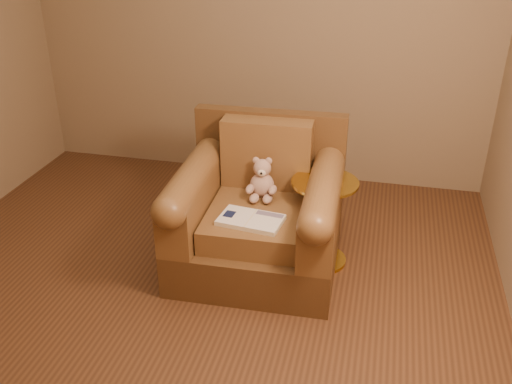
# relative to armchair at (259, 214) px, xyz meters

# --- Properties ---
(floor) EXTENTS (4.00, 4.00, 0.00)m
(floor) POSITION_rel_armchair_xyz_m (-0.36, -0.54, -0.37)
(floor) COLOR #55331D
(floor) RESTS_ON ground
(room) EXTENTS (4.02, 4.02, 2.71)m
(room) POSITION_rel_armchair_xyz_m (-0.36, -0.54, 1.34)
(room) COLOR #8B7456
(room) RESTS_ON ground
(armchair) EXTENTS (1.11, 1.05, 0.97)m
(armchair) POSITION_rel_armchair_xyz_m (0.00, 0.00, 0.00)
(armchair) COLOR #54371C
(armchair) RESTS_ON floor
(teddy_bear) EXTENTS (0.21, 0.24, 0.29)m
(teddy_bear) POSITION_rel_armchair_xyz_m (-0.00, 0.09, 0.20)
(teddy_bear) COLOR tan
(teddy_bear) RESTS_ON armchair
(guidebook) EXTENTS (0.42, 0.29, 0.03)m
(guidebook) POSITION_rel_armchair_xyz_m (0.01, -0.27, 0.10)
(guidebook) COLOR beige
(guidebook) RESTS_ON armchair
(side_table) EXTENTS (0.45, 0.45, 0.63)m
(side_table) POSITION_rel_armchair_xyz_m (0.42, 0.09, -0.04)
(side_table) COLOR gold
(side_table) RESTS_ON floor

